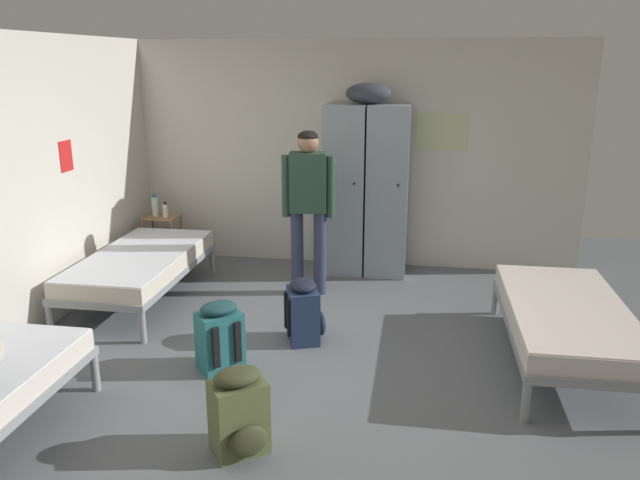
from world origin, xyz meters
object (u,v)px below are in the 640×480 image
(locker_bank, at_px, (366,187))
(lotion_bottle, at_px, (165,210))
(bed_left_rear, at_px, (140,264))
(backpack_navy, at_px, (304,312))
(water_bottle, at_px, (155,206))
(person_traveler, at_px, (308,198))
(shelf_unit, at_px, (163,235))
(bed_right, at_px, (567,317))
(backpack_teal, at_px, (219,337))
(backpack_olive, at_px, (239,413))

(locker_bank, relative_size, lotion_bottle, 11.60)
(bed_left_rear, xyz_separation_m, backpack_navy, (1.75, -0.66, -0.12))
(bed_left_rear, distance_m, water_bottle, 1.25)
(person_traveler, relative_size, water_bottle, 6.66)
(shelf_unit, bearing_deg, backpack_navy, -42.08)
(lotion_bottle, distance_m, backpack_navy, 2.65)
(bed_left_rear, bearing_deg, bed_right, -10.73)
(water_bottle, bearing_deg, bed_left_rear, -74.25)
(person_traveler, relative_size, lotion_bottle, 9.25)
(backpack_navy, bearing_deg, bed_right, -1.89)
(water_bottle, relative_size, backpack_teal, 0.45)
(bed_right, relative_size, person_traveler, 1.15)
(backpack_teal, bearing_deg, shelf_unit, 121.17)
(locker_bank, distance_m, backpack_olive, 3.61)
(water_bottle, xyz_separation_m, lotion_bottle, (0.15, -0.06, -0.03))
(person_traveler, height_order, backpack_navy, person_traveler)
(person_traveler, xyz_separation_m, backpack_olive, (0.06, -2.72, -0.74))
(locker_bank, xyz_separation_m, bed_left_rear, (-2.10, -1.25, -0.59))
(lotion_bottle, distance_m, backpack_teal, 2.76)
(lotion_bottle, bearing_deg, locker_bank, 3.48)
(backpack_olive, height_order, backpack_navy, same)
(bed_right, distance_m, lotion_bottle, 4.42)
(shelf_unit, distance_m, water_bottle, 0.35)
(person_traveler, bearing_deg, bed_left_rear, -163.77)
(backpack_teal, bearing_deg, backpack_navy, 46.76)
(backpack_olive, bearing_deg, shelf_unit, 119.14)
(shelf_unit, height_order, backpack_teal, shelf_unit)
(person_traveler, relative_size, backpack_olive, 3.00)
(shelf_unit, distance_m, backpack_teal, 2.80)
(water_bottle, xyz_separation_m, backpack_navy, (2.08, -1.83, -0.42))
(water_bottle, height_order, backpack_olive, water_bottle)
(bed_right, xyz_separation_m, backpack_teal, (-2.63, -0.52, -0.12))
(water_bottle, xyz_separation_m, backpack_teal, (1.53, -2.42, -0.42))
(bed_right, bearing_deg, lotion_bottle, 155.41)
(locker_bank, relative_size, water_bottle, 8.36)
(lotion_bottle, relative_size, backpack_navy, 0.32)
(lotion_bottle, bearing_deg, water_bottle, 158.20)
(water_bottle, height_order, backpack_navy, water_bottle)
(backpack_olive, bearing_deg, backpack_navy, 86.40)
(shelf_unit, distance_m, backpack_olive, 3.90)
(bed_left_rear, xyz_separation_m, lotion_bottle, (-0.18, 1.11, 0.27))
(lotion_bottle, bearing_deg, backpack_olive, -61.48)
(locker_bank, bearing_deg, backpack_teal, -109.78)
(lotion_bottle, bearing_deg, bed_right, -24.59)
(water_bottle, distance_m, lotion_bottle, 0.16)
(backpack_navy, bearing_deg, shelf_unit, 137.92)
(water_bottle, relative_size, backpack_navy, 0.45)
(bed_left_rear, bearing_deg, backpack_teal, -46.08)
(person_traveler, bearing_deg, shelf_unit, 159.53)
(bed_right, distance_m, person_traveler, 2.61)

